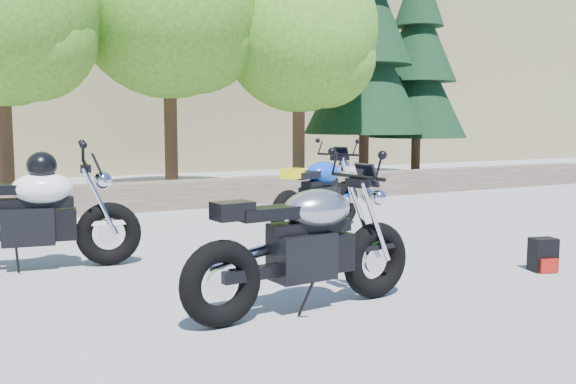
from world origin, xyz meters
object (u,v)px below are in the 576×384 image
object	(u,v)px
blue_bike	(319,195)
white_bike	(29,213)
silver_bike	(306,247)
backpack	(543,255)

from	to	relation	value
blue_bike	white_bike	bearing A→B (deg)	161.39
silver_bike	white_bike	distance (m)	3.26
silver_bike	backpack	world-z (taller)	silver_bike
white_bike	backpack	world-z (taller)	white_bike
white_bike	blue_bike	xyz separation A→B (m)	(3.95, 0.65, -0.08)
silver_bike	white_bike	world-z (taller)	white_bike
silver_bike	backpack	size ratio (longest dim) A/B	6.31
silver_bike	blue_bike	size ratio (longest dim) A/B	1.11
blue_bike	silver_bike	bearing A→B (deg)	-149.82
silver_bike	white_bike	bearing A→B (deg)	120.69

